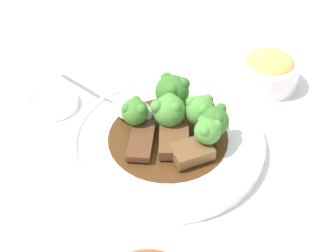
# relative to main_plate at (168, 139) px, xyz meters

# --- Properties ---
(ground_plane) EXTENTS (4.00, 4.00, 0.00)m
(ground_plane) POSITION_rel_main_plate_xyz_m (0.00, 0.00, -0.01)
(ground_plane) COLOR silver
(main_plate) EXTENTS (0.27, 0.27, 0.02)m
(main_plate) POSITION_rel_main_plate_xyz_m (0.00, 0.00, 0.00)
(main_plate) COLOR white
(main_plate) RESTS_ON ground_plane
(beef_strip_0) EXTENTS (0.06, 0.05, 0.01)m
(beef_strip_0) POSITION_rel_main_plate_xyz_m (-0.02, -0.01, 0.02)
(beef_strip_0) COLOR brown
(beef_strip_0) RESTS_ON main_plate
(beef_strip_1) EXTENTS (0.07, 0.03, 0.01)m
(beef_strip_1) POSITION_rel_main_plate_xyz_m (-0.02, 0.03, 0.01)
(beef_strip_1) COLOR #56331E
(beef_strip_1) RESTS_ON main_plate
(beef_strip_2) EXTENTS (0.06, 0.06, 0.02)m
(beef_strip_2) POSITION_rel_main_plate_xyz_m (-0.04, -0.03, 0.02)
(beef_strip_2) COLOR brown
(beef_strip_2) RESTS_ON main_plate
(broccoli_floret_0) EXTENTS (0.04, 0.04, 0.05)m
(broccoli_floret_0) POSITION_rel_main_plate_xyz_m (0.02, 0.00, 0.04)
(broccoli_floret_0) COLOR #7FA84C
(broccoli_floret_0) RESTS_ON main_plate
(broccoli_floret_1) EXTENTS (0.05, 0.05, 0.06)m
(broccoli_floret_1) POSITION_rel_main_plate_xyz_m (0.05, -0.00, 0.04)
(broccoli_floret_1) COLOR #7FA84C
(broccoli_floret_1) RESTS_ON main_plate
(broccoli_floret_2) EXTENTS (0.04, 0.04, 0.05)m
(broccoli_floret_2) POSITION_rel_main_plate_xyz_m (0.00, -0.06, 0.04)
(broccoli_floret_2) COLOR #8EB756
(broccoli_floret_2) RESTS_ON main_plate
(broccoli_floret_3) EXTENTS (0.04, 0.04, 0.04)m
(broccoli_floret_3) POSITION_rel_main_plate_xyz_m (0.01, 0.05, 0.03)
(broccoli_floret_3) COLOR #8EB756
(broccoli_floret_3) RESTS_ON main_plate
(broccoli_floret_4) EXTENTS (0.04, 0.04, 0.05)m
(broccoli_floret_4) POSITION_rel_main_plate_xyz_m (-0.02, -0.05, 0.04)
(broccoli_floret_4) COLOR #7FA84C
(broccoli_floret_4) RESTS_ON main_plate
(broccoli_floret_5) EXTENTS (0.04, 0.04, 0.05)m
(broccoli_floret_5) POSITION_rel_main_plate_xyz_m (0.02, -0.04, 0.04)
(broccoli_floret_5) COLOR #8EB756
(broccoli_floret_5) RESTS_ON main_plate
(serving_spoon) EXTENTS (0.14, 0.20, 0.01)m
(serving_spoon) POSITION_rel_main_plate_xyz_m (0.05, 0.07, 0.02)
(serving_spoon) COLOR #B7B7BC
(serving_spoon) RESTS_ON main_plate
(side_bowl_appetizer) EXTENTS (0.10, 0.10, 0.06)m
(side_bowl_appetizer) POSITION_rel_main_plate_xyz_m (0.16, -0.15, 0.02)
(side_bowl_appetizer) COLOR white
(side_bowl_appetizer) RESTS_ON ground_plane
(sauce_dish) EXTENTS (0.08, 0.08, 0.01)m
(sauce_dish) POSITION_rel_main_plate_xyz_m (0.06, 0.19, -0.00)
(sauce_dish) COLOR white
(sauce_dish) RESTS_ON ground_plane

